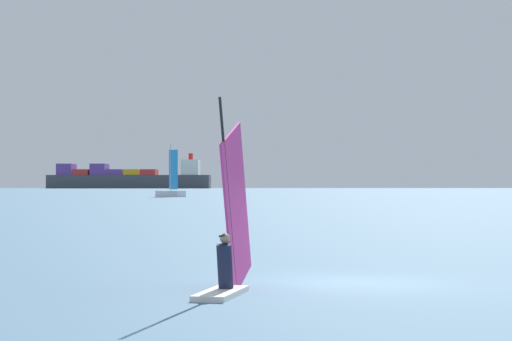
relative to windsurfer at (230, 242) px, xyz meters
name	(u,v)px	position (x,y,z in m)	size (l,w,h in m)	color
ground_plane	(352,283)	(3.14, 1.48, -1.09)	(4000.00, 4000.00, 0.00)	#476B84
windsurfer	(230,242)	(0.00, 0.00, 0.00)	(1.83, 3.78, 4.35)	white
cargo_ship	(129,178)	(28.62, 865.03, 8.14)	(151.41, 56.24, 32.31)	#3F444C
distant_headland	(327,181)	(433.36, 1740.60, 11.44)	(1368.25, 271.89, 25.04)	#756B56
small_sailboat	(171,192)	(12.90, 178.51, -0.04)	(6.26, 6.41, 11.14)	white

